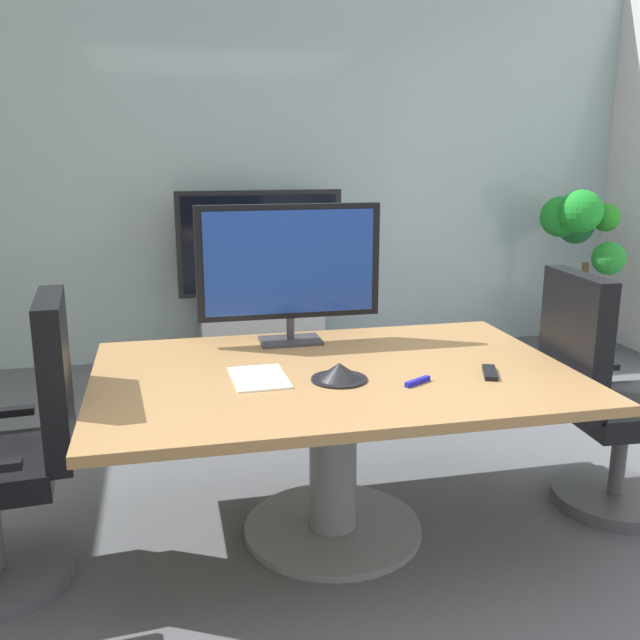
% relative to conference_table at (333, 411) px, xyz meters
% --- Properties ---
extents(ground_plane, '(7.28, 7.28, 0.00)m').
position_rel_conference_table_xyz_m(ground_plane, '(-0.04, -0.16, -0.55)').
color(ground_plane, '#515459').
extents(wall_back_glass_partition, '(6.28, 0.10, 2.97)m').
position_rel_conference_table_xyz_m(wall_back_glass_partition, '(-0.04, 2.78, 0.93)').
color(wall_back_glass_partition, '#9EB2B7').
rests_on(wall_back_glass_partition, ground).
extents(conference_table, '(1.92, 1.26, 0.73)m').
position_rel_conference_table_xyz_m(conference_table, '(0.00, 0.00, 0.00)').
color(conference_table, olive).
rests_on(conference_table, ground).
extents(office_chair_left, '(0.61, 0.59, 1.09)m').
position_rel_conference_table_xyz_m(office_chair_left, '(-1.23, -0.06, -0.09)').
color(office_chair_left, '#4C4C51').
rests_on(office_chair_left, ground).
extents(office_chair_right, '(0.61, 0.58, 1.09)m').
position_rel_conference_table_xyz_m(office_chair_right, '(1.23, -0.05, -0.09)').
color(office_chair_right, '#4C4C51').
rests_on(office_chair_right, ground).
extents(tv_monitor, '(0.84, 0.18, 0.64)m').
position_rel_conference_table_xyz_m(tv_monitor, '(-0.10, 0.46, 0.53)').
color(tv_monitor, '#333338').
rests_on(tv_monitor, conference_table).
extents(wall_display_unit, '(1.20, 0.36, 1.31)m').
position_rel_conference_table_xyz_m(wall_display_unit, '(0.04, 2.43, -0.11)').
color(wall_display_unit, '#B7BABC').
rests_on(wall_display_unit, ground).
extents(potted_plant, '(0.57, 0.68, 1.30)m').
position_rel_conference_table_xyz_m(potted_plant, '(2.50, 2.17, 0.28)').
color(potted_plant, brown).
rests_on(potted_plant, ground).
extents(conference_phone, '(0.22, 0.22, 0.07)m').
position_rel_conference_table_xyz_m(conference_phone, '(-0.01, -0.13, 0.21)').
color(conference_phone, black).
rests_on(conference_phone, conference_table).
extents(remote_control, '(0.11, 0.18, 0.02)m').
position_rel_conference_table_xyz_m(remote_control, '(0.59, -0.19, 0.18)').
color(remote_control, black).
rests_on(remote_control, conference_table).
extents(whiteboard_marker, '(0.12, 0.08, 0.02)m').
position_rel_conference_table_xyz_m(whiteboard_marker, '(0.27, -0.24, 0.19)').
color(whiteboard_marker, '#1919A5').
rests_on(whiteboard_marker, conference_table).
extents(paper_notepad, '(0.22, 0.31, 0.01)m').
position_rel_conference_table_xyz_m(paper_notepad, '(-0.31, -0.04, 0.18)').
color(paper_notepad, white).
rests_on(paper_notepad, conference_table).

